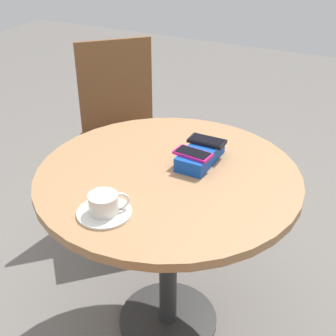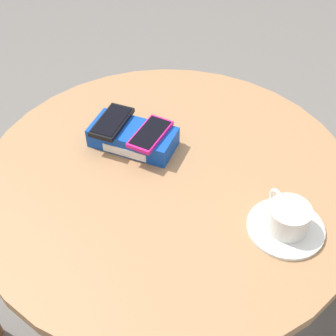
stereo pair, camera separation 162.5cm
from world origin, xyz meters
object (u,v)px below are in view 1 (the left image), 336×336
at_px(chair_far_side, 123,135).
at_px(phone_magenta, 193,154).
at_px(phone_black, 207,141).
at_px(round_table, 168,203).
at_px(phone_box, 200,156).
at_px(saucer, 104,212).
at_px(coffee_cup, 104,203).

bearing_deg(chair_far_side, phone_magenta, 49.70).
bearing_deg(phone_black, round_table, -21.49).
xyz_separation_m(phone_box, saucer, (0.41, -0.13, -0.02)).
relative_size(saucer, coffee_cup, 1.54).
relative_size(phone_box, saucer, 1.30).
relative_size(phone_black, coffee_cup, 1.23).
bearing_deg(round_table, chair_far_side, -136.89).
height_order(saucer, coffee_cup, coffee_cup).
relative_size(coffee_cup, chair_far_side, 0.11).
xyz_separation_m(saucer, coffee_cup, (-0.00, 0.00, 0.03)).
bearing_deg(chair_far_side, phone_box, 52.90).
height_order(phone_box, phone_magenta, phone_magenta).
relative_size(phone_box, chair_far_side, 0.23).
xyz_separation_m(saucer, chair_far_side, (-0.87, -0.47, -0.24)).
bearing_deg(round_table, saucer, -12.87).
xyz_separation_m(phone_magenta, chair_far_side, (-0.51, -0.60, -0.29)).
relative_size(phone_black, chair_far_side, 0.14).
height_order(round_table, phone_box, phone_box).
bearing_deg(round_table, phone_black, 158.51).
bearing_deg(phone_box, coffee_cup, -17.85).
bearing_deg(saucer, phone_box, 161.95).
height_order(saucer, chair_far_side, chair_far_side).
distance_m(saucer, coffee_cup, 0.03).
bearing_deg(saucer, chair_far_side, -151.33).
bearing_deg(phone_magenta, phone_black, 175.53).
bearing_deg(phone_box, phone_magenta, -7.49).
xyz_separation_m(round_table, phone_magenta, (-0.07, 0.06, 0.18)).
distance_m(phone_black, chair_far_side, 0.79).
height_order(phone_black, saucer, phone_black).
xyz_separation_m(phone_box, phone_magenta, (0.05, -0.01, 0.03)).
distance_m(round_table, phone_box, 0.20).
distance_m(round_table, phone_black, 0.26).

